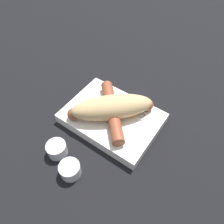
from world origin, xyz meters
TOP-DOWN VIEW (x-y plane):
  - ground_plane at (0.00, 0.00)m, footprint 3.00×3.00m
  - food_tray at (0.00, 0.00)m, footprint 0.23×0.16m
  - bread_roll at (-0.00, -0.00)m, footprint 0.18×0.18m
  - sausage at (-0.00, 0.00)m, footprint 0.16×0.15m
  - pickled_veggies at (0.04, 0.04)m, footprint 0.07×0.06m
  - condiment_cup_near at (-0.05, -0.14)m, footprint 0.04×0.04m
  - condiment_cup_far at (0.01, -0.16)m, footprint 0.04×0.04m

SIDE VIEW (x-z plane):
  - ground_plane at x=0.00m, z-range 0.00..0.00m
  - food_tray at x=0.00m, z-range 0.00..0.03m
  - condiment_cup_near at x=-0.05m, z-range 0.00..0.03m
  - condiment_cup_far at x=0.01m, z-range 0.00..0.03m
  - pickled_veggies at x=0.04m, z-range 0.03..0.03m
  - sausage at x=0.00m, z-range 0.03..0.06m
  - bread_roll at x=0.00m, z-range 0.03..0.08m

